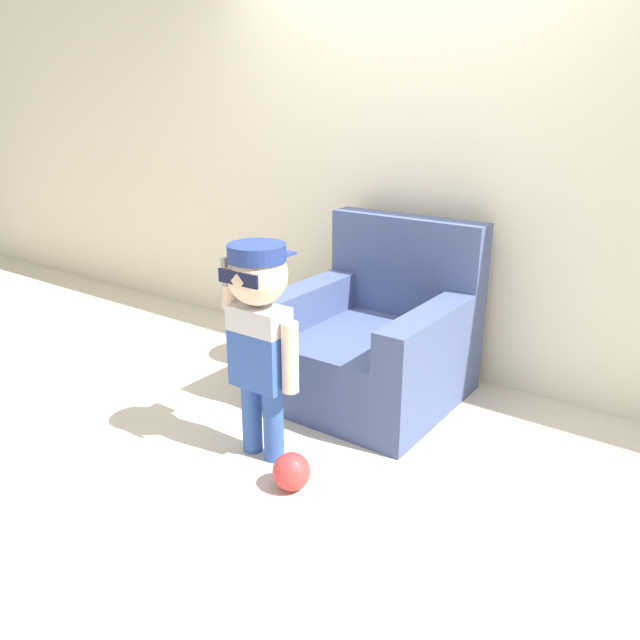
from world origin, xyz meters
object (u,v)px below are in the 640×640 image
side_table (277,325)px  armchair (374,341)px  person_child (260,320)px  toy_ball (292,472)px

side_table → armchair: bearing=-2.7°
person_child → side_table: person_child is taller
armchair → person_child: size_ratio=0.95×
person_child → side_table: (-0.67, 0.92, -0.44)m
armchair → side_table: bearing=177.3°
armchair → side_table: 0.76m
armchair → person_child: bearing=-95.4°
toy_ball → armchair: bearing=101.1°
armchair → person_child: 0.96m
person_child → side_table: size_ratio=2.50×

